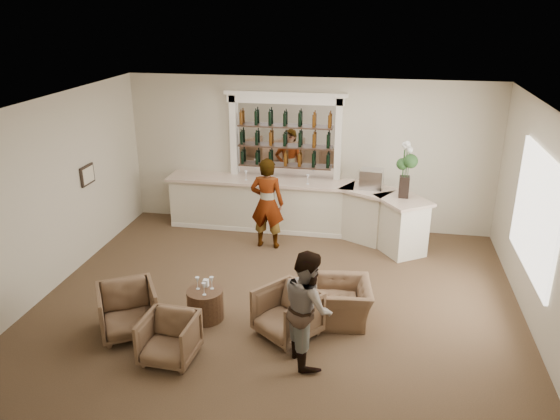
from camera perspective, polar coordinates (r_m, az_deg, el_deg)
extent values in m
plane|color=brown|center=(9.41, -0.14, -9.48)|extent=(8.00, 8.00, 0.00)
cube|color=beige|center=(11.98, 2.97, 5.86)|extent=(8.00, 0.04, 3.30)
cube|color=beige|center=(10.18, -22.88, 1.42)|extent=(0.04, 7.00, 3.30)
cube|color=beige|center=(8.91, 26.03, -1.75)|extent=(0.04, 7.00, 3.30)
cube|color=white|center=(8.24, -0.16, 10.71)|extent=(8.00, 7.00, 0.04)
cube|color=white|center=(9.34, 25.17, -0.29)|extent=(0.05, 2.40, 1.90)
cube|color=black|center=(11.13, -19.49, 3.47)|extent=(0.04, 0.46, 0.38)
cube|color=beige|center=(11.11, -19.38, 3.46)|extent=(0.01, 0.38, 0.30)
cube|color=silver|center=(12.16, -2.02, 0.60)|extent=(4.00, 0.70, 1.08)
cube|color=beige|center=(11.95, -2.08, 3.13)|extent=(4.10, 0.82, 0.06)
cube|color=silver|center=(11.68, 9.06, -0.52)|extent=(1.12, 1.04, 1.08)
cube|color=beige|center=(11.47, 9.21, 2.09)|extent=(1.27, 1.19, 0.06)
cube|color=silver|center=(11.21, 12.53, -1.72)|extent=(1.08, 1.14, 1.08)
cube|color=beige|center=(10.99, 12.77, 0.99)|extent=(1.24, 1.29, 0.06)
cube|color=silver|center=(12.04, -2.33, -2.12)|extent=(4.00, 0.06, 0.10)
cube|color=white|center=(11.96, 0.59, 7.34)|extent=(2.15, 0.02, 1.65)
cube|color=silver|center=(12.28, -4.78, 5.21)|extent=(0.14, 0.16, 2.90)
cube|color=silver|center=(11.89, 6.02, 4.65)|extent=(0.14, 0.16, 2.90)
cube|color=silver|center=(11.72, 0.56, 11.50)|extent=(2.52, 0.16, 0.18)
cube|color=silver|center=(11.70, 0.56, 12.08)|extent=(2.64, 0.20, 0.08)
cube|color=#332319|center=(12.00, 0.49, 4.57)|extent=(2.05, 0.20, 0.03)
cube|color=#332319|center=(11.89, 0.50, 6.61)|extent=(2.05, 0.20, 0.03)
cube|color=#332319|center=(11.78, 0.51, 8.68)|extent=(2.05, 0.20, 0.03)
cylinder|color=#513823|center=(8.90, -7.82, -9.75)|extent=(0.58, 0.58, 0.50)
imported|color=gray|center=(11.04, -1.35, 0.70)|extent=(0.70, 0.48, 1.89)
imported|color=gray|center=(7.62, 2.91, -10.11)|extent=(0.93, 1.01, 1.68)
imported|color=brown|center=(8.71, -15.64, -10.05)|extent=(1.16, 1.17, 0.78)
imported|color=brown|center=(8.02, -11.50, -13.01)|extent=(0.76, 0.78, 0.68)
imported|color=brown|center=(8.36, 0.76, -10.70)|extent=(1.16, 1.16, 0.76)
imported|color=brown|center=(8.83, 6.69, -9.50)|extent=(0.96, 1.06, 0.62)
cube|color=silver|center=(11.42, 9.54, 3.22)|extent=(0.50, 0.43, 0.41)
cube|color=black|center=(11.02, 12.82, 2.38)|extent=(0.19, 0.19, 0.43)
cube|color=white|center=(8.87, -7.76, -7.56)|extent=(0.08, 0.08, 0.12)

